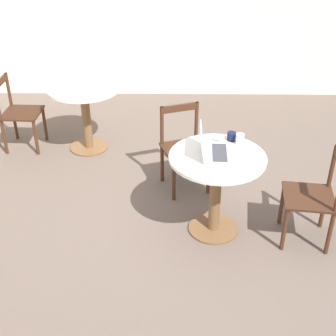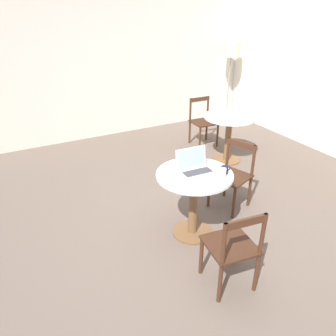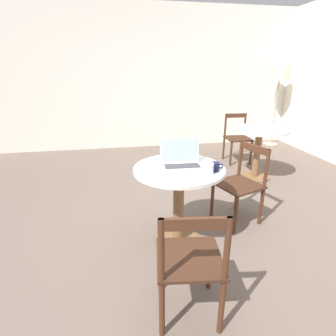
# 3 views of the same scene
# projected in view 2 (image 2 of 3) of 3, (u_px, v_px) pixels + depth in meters

# --- Properties ---
(ground_plane) EXTENTS (16.00, 16.00, 0.00)m
(ground_plane) POSITION_uv_depth(u_px,v_px,m) (180.00, 227.00, 3.74)
(ground_plane) COLOR #66564C
(wall_back) EXTENTS (9.40, 0.06, 2.70)m
(wall_back) POSITION_uv_depth(u_px,v_px,m) (88.00, 63.00, 5.67)
(wall_back) COLOR silver
(wall_back) RESTS_ON ground_plane
(cafe_table_near) EXTENTS (0.79, 0.79, 0.75)m
(cafe_table_near) POSITION_uv_depth(u_px,v_px,m) (194.00, 190.00, 3.41)
(cafe_table_near) COLOR brown
(cafe_table_near) RESTS_ON ground_plane
(cafe_table_mid) EXTENTS (0.79, 0.79, 0.75)m
(cafe_table_mid) POSITION_uv_depth(u_px,v_px,m) (229.00, 128.00, 5.08)
(cafe_table_mid) COLOR brown
(cafe_table_mid) RESTS_ON ground_plane
(chair_near_right) EXTENTS (0.52, 0.52, 0.82)m
(chair_near_right) POSITION_uv_depth(u_px,v_px,m) (233.00, 175.00, 3.98)
(chair_near_right) COLOR #472819
(chair_near_right) RESTS_ON ground_plane
(chair_near_front) EXTENTS (0.46, 0.46, 0.82)m
(chair_near_front) POSITION_uv_depth(u_px,v_px,m) (233.00, 248.00, 2.80)
(chair_near_front) COLOR #472819
(chair_near_front) RESTS_ON ground_plane
(chair_mid_back) EXTENTS (0.42, 0.42, 0.82)m
(chair_mid_back) POSITION_uv_depth(u_px,v_px,m) (203.00, 122.00, 5.76)
(chair_mid_back) COLOR #472819
(chair_mid_back) RESTS_ON ground_plane
(floor_lamp) EXTENTS (0.34, 0.34, 1.59)m
(floor_lamp) POSITION_uv_depth(u_px,v_px,m) (231.00, 54.00, 6.55)
(floor_lamp) COLOR #9E937F
(floor_lamp) RESTS_ON ground_plane
(laptop) EXTENTS (0.36, 0.27, 0.23)m
(laptop) POSITION_uv_depth(u_px,v_px,m) (195.00, 167.00, 3.35)
(laptop) COLOR #B7B7BC
(laptop) RESTS_ON cafe_table_near
(mouse) EXTENTS (0.06, 0.10, 0.03)m
(mouse) POSITION_uv_depth(u_px,v_px,m) (218.00, 167.00, 3.42)
(mouse) COLOR #B7B7BC
(mouse) RESTS_ON cafe_table_near
(mug) EXTENTS (0.11, 0.07, 0.08)m
(mug) POSITION_uv_depth(u_px,v_px,m) (225.00, 170.00, 3.32)
(mug) COLOR #141938
(mug) RESTS_ON cafe_table_near
(drinking_glass) EXTENTS (0.07, 0.07, 0.09)m
(drinking_glass) POSITION_uv_depth(u_px,v_px,m) (223.00, 173.00, 3.23)
(drinking_glass) COLOR silver
(drinking_glass) RESTS_ON cafe_table_near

